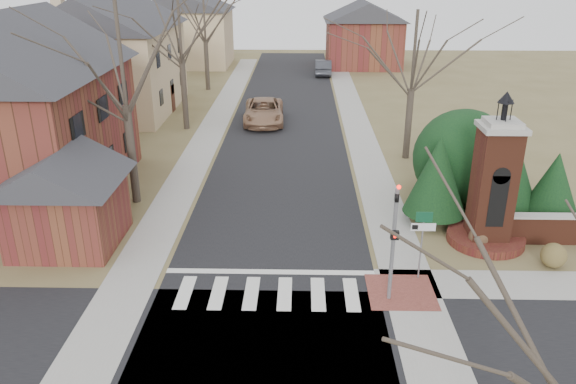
{
  "coord_description": "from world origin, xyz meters",
  "views": [
    {
      "loc": [
        1.13,
        -16.41,
        11.11
      ],
      "look_at": [
        0.6,
        6.0,
        1.81
      ],
      "focal_mm": 35.0,
      "sensor_mm": 36.0,
      "label": 1
    }
  ],
  "objects_px": {
    "pickup_truck": "(264,111)",
    "traffic_signal_pole": "(394,233)",
    "brick_gate_monument": "(492,195)",
    "sign_post": "(423,232)",
    "distant_car": "(323,67)"
  },
  "relations": [
    {
      "from": "pickup_truck",
      "to": "traffic_signal_pole",
      "type": "bearing_deg",
      "value": -78.06
    },
    {
      "from": "distant_car",
      "to": "sign_post",
      "type": "bearing_deg",
      "value": 94.51
    },
    {
      "from": "brick_gate_monument",
      "to": "pickup_truck",
      "type": "relative_size",
      "value": 1.06
    },
    {
      "from": "sign_post",
      "to": "distant_car",
      "type": "bearing_deg",
      "value": 93.1
    },
    {
      "from": "traffic_signal_pole",
      "to": "brick_gate_monument",
      "type": "relative_size",
      "value": 0.69
    },
    {
      "from": "brick_gate_monument",
      "to": "pickup_truck",
      "type": "bearing_deg",
      "value": 119.53
    },
    {
      "from": "sign_post",
      "to": "traffic_signal_pole",
      "type": "bearing_deg",
      "value": -132.43
    },
    {
      "from": "distant_car",
      "to": "brick_gate_monument",
      "type": "bearing_deg",
      "value": 99.9
    },
    {
      "from": "traffic_signal_pole",
      "to": "distant_car",
      "type": "height_order",
      "value": "traffic_signal_pole"
    },
    {
      "from": "sign_post",
      "to": "distant_car",
      "type": "height_order",
      "value": "sign_post"
    },
    {
      "from": "pickup_truck",
      "to": "distant_car",
      "type": "bearing_deg",
      "value": 72.73
    },
    {
      "from": "traffic_signal_pole",
      "to": "pickup_truck",
      "type": "height_order",
      "value": "traffic_signal_pole"
    },
    {
      "from": "sign_post",
      "to": "distant_car",
      "type": "xyz_separation_m",
      "value": [
        -2.19,
        40.51,
        -1.17
      ]
    },
    {
      "from": "traffic_signal_pole",
      "to": "sign_post",
      "type": "relative_size",
      "value": 1.64
    },
    {
      "from": "traffic_signal_pole",
      "to": "brick_gate_monument",
      "type": "xyz_separation_m",
      "value": [
        4.7,
        4.42,
        -0.42
      ]
    }
  ]
}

